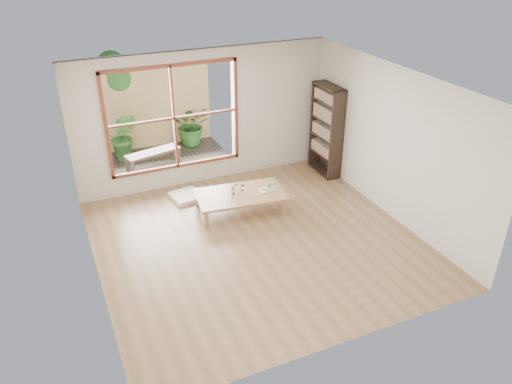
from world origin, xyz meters
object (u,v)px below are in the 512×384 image
(bookshelf, at_px, (326,130))
(food_tray, at_px, (267,189))
(low_table, at_px, (240,196))
(garden_bench, at_px, (153,154))

(bookshelf, xyz_separation_m, food_tray, (-1.70, -0.85, -0.55))
(low_table, bearing_deg, garden_bench, 119.76)
(low_table, relative_size, garden_bench, 1.39)
(low_table, distance_m, garden_bench, 2.57)
(low_table, xyz_separation_m, garden_bench, (-1.00, 2.36, 0.03))
(bookshelf, height_order, garden_bench, bookshelf)
(bookshelf, bearing_deg, garden_bench, 153.70)
(bookshelf, height_order, food_tray, bookshelf)
(low_table, bearing_deg, food_tray, -0.72)
(low_table, distance_m, bookshelf, 2.41)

